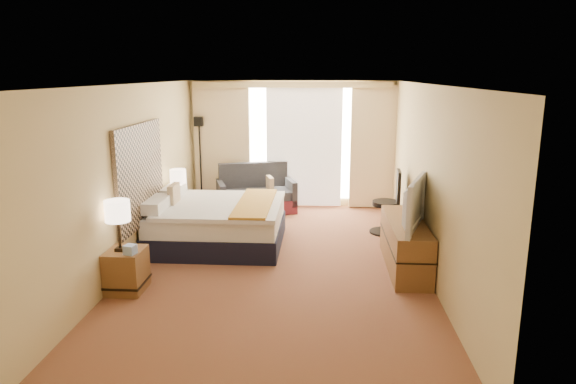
# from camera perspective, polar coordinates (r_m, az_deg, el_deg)

# --- Properties ---
(floor) EXTENTS (4.20, 7.00, 0.02)m
(floor) POSITION_cam_1_polar(r_m,az_deg,el_deg) (7.63, -1.09, -8.04)
(floor) COLOR maroon
(floor) RESTS_ON ground
(ceiling) EXTENTS (4.20, 7.00, 0.02)m
(ceiling) POSITION_cam_1_polar(r_m,az_deg,el_deg) (7.12, -1.18, 11.89)
(ceiling) COLOR white
(ceiling) RESTS_ON wall_back
(wall_back) EXTENTS (4.20, 0.02, 2.60)m
(wall_back) POSITION_cam_1_polar(r_m,az_deg,el_deg) (10.70, 0.46, 5.31)
(wall_back) COLOR #D6BD82
(wall_back) RESTS_ON ground
(wall_front) EXTENTS (4.20, 0.02, 2.60)m
(wall_front) POSITION_cam_1_polar(r_m,az_deg,el_deg) (3.92, -5.53, -8.69)
(wall_front) COLOR #D6BD82
(wall_front) RESTS_ON ground
(wall_left) EXTENTS (0.02, 7.00, 2.60)m
(wall_left) POSITION_cam_1_polar(r_m,az_deg,el_deg) (7.72, -16.86, 1.71)
(wall_left) COLOR #D6BD82
(wall_left) RESTS_ON ground
(wall_right) EXTENTS (0.02, 7.00, 2.60)m
(wall_right) POSITION_cam_1_polar(r_m,az_deg,el_deg) (7.39, 15.33, 1.30)
(wall_right) COLOR #D6BD82
(wall_right) RESTS_ON ground
(headboard) EXTENTS (0.06, 1.85, 1.50)m
(headboard) POSITION_cam_1_polar(r_m,az_deg,el_deg) (7.90, -16.08, 1.85)
(headboard) COLOR black
(headboard) RESTS_ON wall_left
(nightstand_left) EXTENTS (0.45, 0.52, 0.55)m
(nightstand_left) POSITION_cam_1_polar(r_m,az_deg,el_deg) (6.98, -17.51, -8.31)
(nightstand_left) COLOR brown
(nightstand_left) RESTS_ON floor
(nightstand_right) EXTENTS (0.45, 0.52, 0.55)m
(nightstand_right) POSITION_cam_1_polar(r_m,az_deg,el_deg) (9.23, -11.99, -2.75)
(nightstand_right) COLOR brown
(nightstand_right) RESTS_ON floor
(media_dresser) EXTENTS (0.50, 1.80, 0.70)m
(media_dresser) POSITION_cam_1_polar(r_m,az_deg,el_deg) (7.58, 12.88, -5.70)
(media_dresser) COLOR brown
(media_dresser) RESTS_ON floor
(window) EXTENTS (2.30, 0.02, 2.30)m
(window) POSITION_cam_1_polar(r_m,az_deg,el_deg) (10.66, 1.80, 5.38)
(window) COLOR white
(window) RESTS_ON wall_back
(curtains) EXTENTS (4.12, 0.19, 2.56)m
(curtains) POSITION_cam_1_polar(r_m,az_deg,el_deg) (10.58, 0.41, 5.81)
(curtains) COLOR beige
(curtains) RESTS_ON floor
(bed) EXTENTS (2.06, 1.88, 1.00)m
(bed) POSITION_cam_1_polar(r_m,az_deg,el_deg) (8.45, -7.81, -3.41)
(bed) COLOR black
(bed) RESTS_ON floor
(loveseat) EXTENTS (1.70, 1.23, 0.95)m
(loveseat) POSITION_cam_1_polar(r_m,az_deg,el_deg) (10.43, -3.57, -0.43)
(loveseat) COLOR maroon
(loveseat) RESTS_ON floor
(floor_lamp) EXTENTS (0.24, 0.24, 1.88)m
(floor_lamp) POSITION_cam_1_polar(r_m,az_deg,el_deg) (10.78, -9.78, 5.34)
(floor_lamp) COLOR black
(floor_lamp) RESTS_ON floor
(desk_chair) EXTENTS (0.54, 0.54, 1.12)m
(desk_chair) POSITION_cam_1_polar(r_m,az_deg,el_deg) (9.10, 11.22, -1.48)
(desk_chair) COLOR black
(desk_chair) RESTS_ON floor
(lamp_left) EXTENTS (0.31, 0.31, 0.66)m
(lamp_left) POSITION_cam_1_polar(r_m,az_deg,el_deg) (6.74, -18.43, -2.12)
(lamp_left) COLOR black
(lamp_left) RESTS_ON nightstand_left
(lamp_right) EXTENTS (0.28, 0.28, 0.58)m
(lamp_right) POSITION_cam_1_polar(r_m,az_deg,el_deg) (9.03, -12.13, 1.65)
(lamp_right) COLOR black
(lamp_right) RESTS_ON nightstand_right
(tissue_box) EXTENTS (0.16, 0.16, 0.12)m
(tissue_box) POSITION_cam_1_polar(r_m,az_deg,el_deg) (6.70, -17.13, -6.13)
(tissue_box) COLOR #8CA9D8
(tissue_box) RESTS_ON nightstand_left
(telephone) EXTENTS (0.17, 0.14, 0.06)m
(telephone) POSITION_cam_1_polar(r_m,az_deg,el_deg) (9.18, -11.96, -0.86)
(telephone) COLOR black
(telephone) RESTS_ON nightstand_right
(television) EXTENTS (0.54, 1.18, 0.69)m
(television) POSITION_cam_1_polar(r_m,az_deg,el_deg) (7.10, 13.14, -1.16)
(television) COLOR black
(television) RESTS_ON media_dresser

